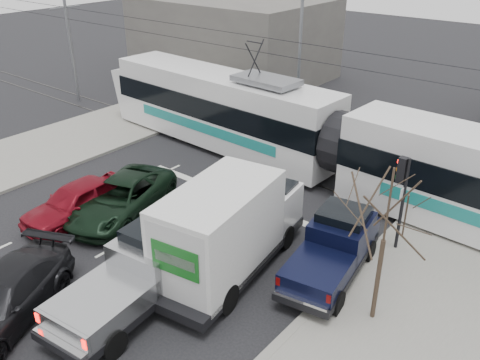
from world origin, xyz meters
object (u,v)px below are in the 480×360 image
Objects in this scene: traffic_signal at (402,184)px; green_car at (121,198)px; dark_car at (3,299)px; tram at (342,144)px; street_lamp_far at (298,37)px; navy_pickup at (335,246)px; silver_pickup at (144,269)px; bare_tree at (388,213)px; red_car at (77,202)px; box_truck at (229,229)px.

traffic_signal is 0.65× the size of green_car.
tram is at bearing 51.89° from dark_car.
street_lamp_far is at bearing 139.58° from tram.
navy_pickup is at bearing -59.93° from tram.
tram is at bearing 78.83° from silver_pickup.
street_lamp_far is 1.61× the size of green_car.
silver_pickup is 1.19× the size of dark_car.
bare_tree is 0.17× the size of tram.
green_car is at bearing -154.90° from traffic_signal.
silver_pickup is 4.22m from dark_car.
silver_pickup is 6.41m from navy_pickup.
tram is 11.03m from silver_pickup.
traffic_signal is 12.63m from red_car.
box_truck is at bearing -64.63° from street_lamp_far.
navy_pickup is at bearing 29.04° from box_truck.
red_car is (-6.85, -9.33, -1.29)m from tram.
red_car is at bearing -145.72° from green_car.
tram is 14.79m from dark_car.
street_lamp_far is 1.69× the size of navy_pickup.
bare_tree reaches higher than red_car.
green_car is at bearing 85.30° from dark_car.
green_car is at bearing -123.10° from tram.
red_car is (-10.95, -5.98, -1.94)m from traffic_signal.
tram reaches higher than traffic_signal.
traffic_signal is 0.66× the size of dark_car.
red_car reaches higher than dark_car.
bare_tree is at bearing 24.05° from silver_pickup.
tram reaches higher than silver_pickup.
navy_pickup reaches higher than green_car.
silver_pickup reaches higher than dark_car.
bare_tree is 0.90× the size of green_car.
traffic_signal is at bearing 42.77° from box_truck.
red_car is at bearing -91.10° from street_lamp_far.
dark_car is (3.37, -4.99, -0.02)m from red_car.
box_truck is at bearing -170.78° from bare_tree.
traffic_signal reaches higher than box_truck.
green_car is at bearing -86.78° from street_lamp_far.
bare_tree is 0.92× the size of dark_car.
silver_pickup is at bearing -123.66° from traffic_signal.
box_truck is 7.24m from red_car.
bare_tree is 4.28m from traffic_signal.
tram is at bearing 37.07° from green_car.
bare_tree is 7.64m from silver_pickup.
box_truck reaches higher than green_car.
box_truck is at bearing 34.47° from dark_car.
box_truck is 1.29× the size of green_car.
red_car is at bearing 99.61° from dark_car.
tram is 9.92m from green_car.
bare_tree reaches higher than green_car.
silver_pickup reaches higher than red_car.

